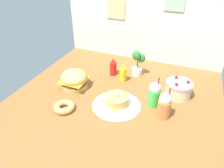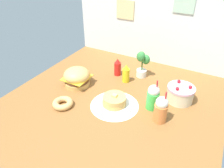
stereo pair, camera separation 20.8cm
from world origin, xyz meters
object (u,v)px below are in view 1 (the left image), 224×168
Objects in this scene: burger at (74,79)px; layer_cake at (179,89)px; cream_soda_cup at (154,94)px; mustard_bottle at (123,73)px; potted_plant at (138,62)px; ketchup_bottle at (113,67)px; pancake_stack at (116,101)px; donut_pink_glaze at (64,107)px; orange_float_cup at (164,105)px.

layer_cake is at bearing 13.16° from burger.
cream_soda_cup is (-0.20, -0.24, 0.04)m from layer_cake.
mustard_bottle reaches higher than layer_cake.
ketchup_bottle is at bearing -158.66° from potted_plant.
cream_soda_cup is at bearing 23.45° from pancake_stack.
cream_soda_cup is 1.61× the size of donut_pink_glaze.
ketchup_bottle is 0.67× the size of orange_float_cup.
donut_pink_glaze is at bearing -103.87° from ketchup_bottle.
cream_soda_cup is 0.18m from orange_float_cup.
cream_soda_cup reaches higher than pancake_stack.
pancake_stack is 1.83× the size of donut_pink_glaze.
ketchup_bottle is at bearing 145.40° from cream_soda_cup.
potted_plant reaches higher than ketchup_bottle.
cream_soda_cup is (0.57, -0.39, 0.03)m from ketchup_bottle.
ketchup_bottle is 0.67× the size of cream_soda_cup.
cream_soda_cup reaches higher than ketchup_bottle.
orange_float_cup reaches higher than pancake_stack.
orange_float_cup is at bearing 0.98° from pancake_stack.
pancake_stack is 1.11× the size of potted_plant.
orange_float_cup is (-0.08, -0.37, 0.04)m from layer_cake.
potted_plant reaches higher than donut_pink_glaze.
layer_cake is at bearing 49.93° from cream_soda_cup.
burger is 0.99m from orange_float_cup.
burger is 0.50m from ketchup_bottle.
burger is 0.86m from cream_soda_cup.
pancake_stack is 1.70× the size of ketchup_bottle.
cream_soda_cup reaches higher than donut_pink_glaze.
potted_plant reaches higher than cream_soda_cup.
ketchup_bottle is 0.17m from mustard_bottle.
layer_cake is 1.25× the size of ketchup_bottle.
burger reaches higher than pancake_stack.
orange_float_cup reaches higher than mustard_bottle.
burger is at bearing 172.74° from orange_float_cup.
layer_cake reaches higher than pancake_stack.
layer_cake is at bearing -11.33° from ketchup_bottle.
pancake_stack reaches higher than donut_pink_glaze.
donut_pink_glaze is at bearing -147.18° from layer_cake.
burger is 0.88× the size of cream_soda_cup.
burger reaches higher than donut_pink_glaze.
potted_plant is at bearing 121.76° from cream_soda_cup.
pancake_stack is 1.13× the size of cream_soda_cup.
mustard_bottle is 0.67× the size of orange_float_cup.
potted_plant reaches higher than orange_float_cup.
layer_cake is at bearing -26.85° from potted_plant.
ketchup_bottle is 0.69m from cream_soda_cup.
mustard_bottle is at bearing 63.54° from donut_pink_glaze.
orange_float_cup is (0.12, -0.13, 0.00)m from cream_soda_cup.
cream_soda_cup is at bearing -130.07° from layer_cake.
burger is 1.33× the size of mustard_bottle.
donut_pink_glaze is at bearing -74.74° from burger.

